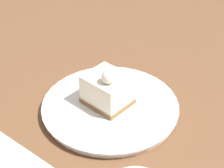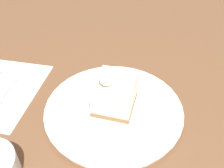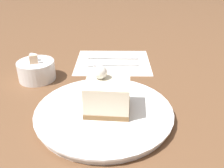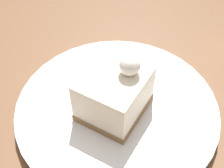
% 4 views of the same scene
% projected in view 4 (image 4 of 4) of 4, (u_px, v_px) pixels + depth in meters
% --- Properties ---
extents(ground_plane, '(4.00, 4.00, 0.00)m').
position_uv_depth(ground_plane, '(138.00, 125.00, 0.44)').
color(ground_plane, brown).
extents(plate, '(0.29, 0.29, 0.02)m').
position_uv_depth(plate, '(117.00, 109.00, 0.45)').
color(plate, white).
rests_on(plate, ground_plane).
extents(cake_slice, '(0.09, 0.10, 0.09)m').
position_uv_depth(cake_slice, '(116.00, 91.00, 0.41)').
color(cake_slice, olive).
rests_on(cake_slice, plate).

